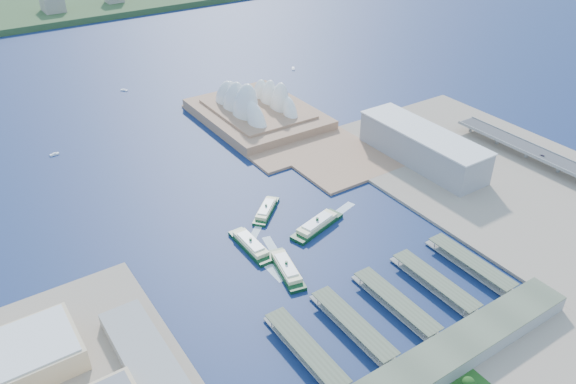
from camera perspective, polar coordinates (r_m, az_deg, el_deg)
ground at (r=480.06m, az=3.48°, el=-7.19°), size 3000.00×3000.00×0.00m
east_land at (r=609.06m, az=24.88°, el=-0.97°), size 240.00×500.00×3.00m
peninsula at (r=714.60m, az=-2.11°, el=7.01°), size 135.00×220.00×3.00m
far_shore at (r=1327.30m, az=-23.88°, el=16.46°), size 2200.00×260.00×12.00m
opera_house at (r=716.99m, az=-3.19°, el=9.73°), size 134.00×180.00×58.00m
toaster_building at (r=632.19m, az=13.45°, el=4.52°), size 45.00×155.00×35.00m
ferry_wharves at (r=442.70m, az=10.90°, el=-11.07°), size 184.00×90.00×9.30m
terminal_building at (r=413.92m, az=16.92°, el=-15.04°), size 200.00×28.00×12.00m
ferry_a at (r=493.02m, az=-3.81°, el=-5.20°), size 14.65×56.83×10.74m
ferry_b at (r=538.42m, az=-2.24°, el=-1.67°), size 45.39×42.06×9.34m
ferry_c at (r=467.04m, az=-0.17°, el=-7.58°), size 25.97×57.58×10.56m
ferry_d at (r=516.79m, az=2.98°, el=-3.16°), size 62.26×31.12×11.41m
boat_b at (r=693.52m, az=-22.64°, el=3.58°), size 10.18×4.26×2.68m
boat_c at (r=902.63m, az=0.53°, el=12.45°), size 9.84×12.68×2.85m
boat_e at (r=850.96m, az=-16.31°, el=9.92°), size 8.73×10.34×2.54m
car_c at (r=667.10m, az=24.42°, el=3.43°), size 2.00×4.93×1.43m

